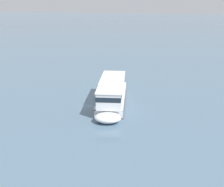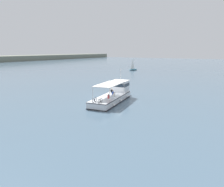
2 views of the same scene
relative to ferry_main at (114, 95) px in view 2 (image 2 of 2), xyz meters
name	(u,v)px [view 2 (image 2 of 2)]	position (x,y,z in m)	size (l,w,h in m)	color
ground_plane	(117,99)	(0.93, 0.03, -1.02)	(400.00, 400.00, 0.00)	slate
ferry_main	(114,95)	(0.00, 0.00, 0.00)	(13.03, 4.87, 5.32)	silver
sailboat_far_right	(133,69)	(52.83, 21.13, -0.47)	(5.00, 2.80, 5.40)	teal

